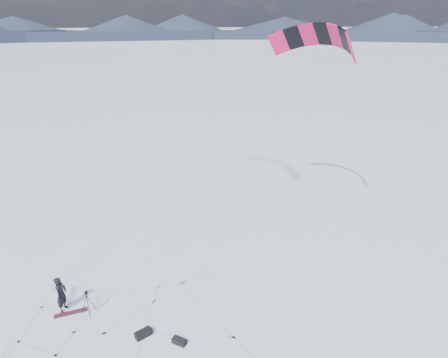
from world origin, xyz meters
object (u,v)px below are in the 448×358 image
object	(u,v)px
snowboard	(71,313)
gear_bag_a	(143,333)
snowkiter	(65,310)
tripod	(87,300)
gear_bag_b	(179,341)

from	to	relation	value
snowboard	gear_bag_a	distance (m)	4.08
snowkiter	tripod	xyz separation A→B (m)	(1.19, -0.67, 0.87)
snowkiter	gear_bag_a	bearing A→B (deg)	-107.82
snowkiter	snowboard	bearing A→B (deg)	-116.67
snowkiter	snowboard	size ratio (longest dim) A/B	1.24
gear_bag_a	gear_bag_b	size ratio (longest dim) A/B	1.23
snowkiter	tripod	distance (m)	1.62
gear_bag_b	gear_bag_a	bearing A→B (deg)	-167.51
snowboard	gear_bag_a	bearing A→B (deg)	-41.27
gear_bag_a	tripod	bearing A→B (deg)	116.65
snowboard	gear_bag_b	distance (m)	5.78
tripod	gear_bag_a	distance (m)	3.28
snowkiter	snowboard	world-z (taller)	snowkiter
tripod	snowkiter	bearing A→B (deg)	114.09
snowboard	tripod	bearing A→B (deg)	-24.07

